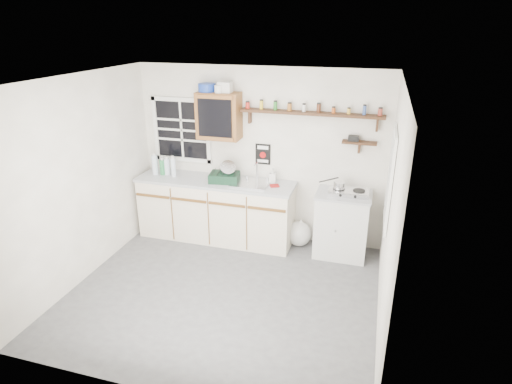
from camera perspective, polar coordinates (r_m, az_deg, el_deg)
room at (r=4.74m, az=-4.73°, el=-0.56°), size 3.64×3.24×2.54m
main_cabinet at (r=6.36m, az=-5.34°, el=-2.31°), size 2.31×0.63×0.92m
right_cabinet at (r=6.01m, az=11.35°, el=-4.21°), size 0.73×0.57×0.91m
sink at (r=6.02m, az=-0.70°, el=1.21°), size 0.52×0.44×0.29m
upper_cabinet at (r=6.05m, az=-4.98°, el=10.07°), size 0.60×0.32×0.65m
upper_cabinet_clutter at (r=6.01m, az=-5.59°, el=13.68°), size 0.47×0.24×0.14m
spice_shelf at (r=5.77m, az=7.30°, el=10.44°), size 1.91×0.18×0.34m
secondary_shelf at (r=5.80m, az=13.41°, el=6.53°), size 0.45×0.16×0.24m
warning_sign at (r=6.14m, az=0.93°, el=5.06°), size 0.22×0.02×0.30m
window_back at (r=6.49m, az=-9.87°, el=8.15°), size 0.93×0.03×0.98m
window_right at (r=4.90m, az=17.53°, el=1.77°), size 0.03×0.78×1.08m
water_bottles at (r=6.48m, az=-12.25°, el=3.41°), size 0.39×0.13×0.32m
dish_rack at (r=6.09m, az=-4.09°, el=2.29°), size 0.45×0.36×0.31m
soap_bottle at (r=6.04m, az=2.23°, el=2.22°), size 0.10×0.11×0.21m
rag at (r=5.93m, az=2.48°, el=0.85°), size 0.16×0.15×0.02m
hotplate at (r=5.79m, az=12.26°, el=-0.00°), size 0.53×0.30×0.08m
saucepan at (r=5.77m, az=10.96°, el=0.89°), size 0.36×0.23×0.16m
trash_bag at (r=6.25m, az=5.75°, el=-5.51°), size 0.39×0.35×0.44m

